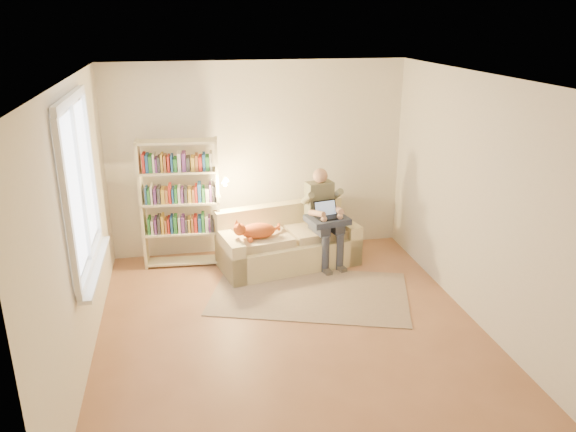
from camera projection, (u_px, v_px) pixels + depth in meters
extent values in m
plane|color=#8F5D41|center=(291.00, 329.00, 5.95)|extent=(4.50, 4.50, 0.00)
cube|color=white|center=(291.00, 78.00, 5.07)|extent=(4.00, 4.50, 0.02)
cube|color=silver|center=(78.00, 228.00, 5.14)|extent=(0.02, 4.50, 2.60)
cube|color=silver|center=(478.00, 201.00, 5.87)|extent=(0.02, 4.50, 2.60)
cube|color=silver|center=(258.00, 159.00, 7.58)|extent=(4.00, 0.02, 2.60)
cube|color=silver|center=(364.00, 334.00, 3.43)|extent=(4.00, 0.02, 2.60)
plane|color=white|center=(80.00, 185.00, 5.22)|extent=(0.00, 1.50, 1.50)
cube|color=white|center=(70.00, 99.00, 4.95)|extent=(0.05, 1.50, 0.08)
cube|color=white|center=(91.00, 262.00, 5.48)|extent=(0.05, 1.50, 0.08)
cube|color=white|center=(81.00, 185.00, 5.22)|extent=(0.04, 0.05, 1.50)
cube|color=white|center=(96.00, 267.00, 5.51)|extent=(0.12, 1.52, 0.04)
cube|color=beige|center=(288.00, 251.00, 7.43)|extent=(1.91, 1.15, 0.37)
cube|color=beige|center=(279.00, 217.00, 7.57)|extent=(1.78, 0.54, 0.38)
cube|color=beige|center=(230.00, 255.00, 7.10)|extent=(0.34, 0.82, 0.54)
cube|color=beige|center=(342.00, 237.00, 7.69)|extent=(0.34, 0.82, 0.54)
cube|color=beige|center=(261.00, 240.00, 7.16)|extent=(0.85, 0.68, 0.11)
cube|color=beige|center=(318.00, 231.00, 7.45)|extent=(0.85, 0.68, 0.11)
cube|color=slate|center=(319.00, 200.00, 7.38)|extent=(0.38, 0.26, 0.48)
sphere|color=tan|center=(320.00, 176.00, 7.26)|extent=(0.19, 0.19, 0.19)
cube|color=#35394A|center=(319.00, 227.00, 7.25)|extent=(0.22, 0.41, 0.15)
cube|color=#35394A|center=(334.00, 225.00, 7.32)|extent=(0.22, 0.41, 0.15)
cylinder|color=#35394A|center=(325.00, 254.00, 7.18)|extent=(0.10, 0.10, 0.50)
cylinder|color=#35394A|center=(340.00, 252.00, 7.26)|extent=(0.10, 0.10, 0.50)
ellipsoid|color=orange|center=(261.00, 230.00, 7.08)|extent=(0.48, 0.32, 0.20)
sphere|color=orange|center=(243.00, 229.00, 6.93)|extent=(0.16, 0.16, 0.16)
cylinder|color=orange|center=(277.00, 229.00, 7.23)|extent=(0.22, 0.09, 0.06)
cube|color=#293048|center=(323.00, 220.00, 7.22)|extent=(0.58, 0.51, 0.08)
cube|color=black|center=(324.00, 218.00, 7.18)|extent=(0.35, 0.27, 0.02)
cube|color=black|center=(321.00, 208.00, 7.23)|extent=(0.32, 0.15, 0.20)
plane|color=#8CA5CC|center=(321.00, 208.00, 7.23)|extent=(0.30, 0.15, 0.26)
cube|color=beige|center=(142.00, 206.00, 7.16)|extent=(0.05, 0.26, 1.69)
cube|color=beige|center=(218.00, 203.00, 7.28)|extent=(0.05, 0.26, 1.69)
cube|color=beige|center=(184.00, 261.00, 7.49)|extent=(1.02, 0.32, 0.03)
cube|color=beige|center=(182.00, 232.00, 7.35)|extent=(1.02, 0.32, 0.03)
cube|color=beige|center=(180.00, 202.00, 7.21)|extent=(1.02, 0.32, 0.03)
cube|color=beige|center=(178.00, 171.00, 7.07)|extent=(1.02, 0.32, 0.03)
cube|color=beige|center=(176.00, 142.00, 6.94)|extent=(1.02, 0.32, 0.03)
cube|color=#66337F|center=(182.00, 224.00, 7.31)|extent=(0.87, 0.26, 0.20)
cube|color=#333338|center=(180.00, 194.00, 7.17)|extent=(0.87, 0.26, 0.20)
cube|color=gold|center=(178.00, 163.00, 7.04)|extent=(0.87, 0.26, 0.20)
cylinder|color=silver|center=(212.00, 199.00, 7.25)|extent=(0.09, 0.09, 0.04)
cone|color=silver|center=(223.00, 182.00, 7.08)|extent=(0.12, 0.14, 0.14)
cube|color=gray|center=(310.00, 293.00, 6.70)|extent=(2.61, 2.01, 0.01)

